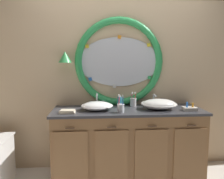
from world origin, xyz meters
name	(u,v)px	position (x,y,z in m)	size (l,w,h in m)	color
back_wall_assembly	(120,72)	(0.00, 0.58, 1.32)	(6.40, 0.26, 2.60)	#D6B78E
vanity_counter	(128,143)	(0.05, 0.25, 0.44)	(1.86, 0.64, 0.87)	olive
sink_basin_left	(97,106)	(-0.33, 0.22, 0.92)	(0.39, 0.39, 0.11)	white
sink_basin_right	(159,104)	(0.44, 0.22, 0.93)	(0.44, 0.44, 0.13)	white
faucet_set_left	(97,101)	(-0.33, 0.47, 0.94)	(0.20, 0.14, 0.18)	silver
faucet_set_right	(154,101)	(0.44, 0.47, 0.93)	(0.21, 0.14, 0.16)	silver
toothbrush_holder_left	(121,108)	(-0.06, 0.07, 0.93)	(0.09, 0.09, 0.21)	silver
toothbrush_holder_right	(133,102)	(0.15, 0.44, 0.93)	(0.09, 0.09, 0.19)	white
soap_dispenser	(120,102)	(-0.04, 0.39, 0.94)	(0.06, 0.06, 0.16)	#388EBC
folded_hand_towel	(68,112)	(-0.67, 0.09, 0.89)	(0.18, 0.13, 0.04)	beige
toiletry_basket	(190,109)	(0.79, 0.12, 0.89)	(0.16, 0.12, 0.10)	beige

